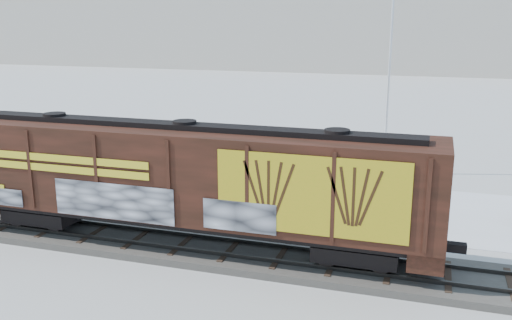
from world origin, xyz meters
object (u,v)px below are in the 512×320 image
(hopper_railcar, at_px, (186,177))
(car_white, at_px, (280,184))
(car_silver, at_px, (248,189))
(flagpole, at_px, (390,91))

(hopper_railcar, relative_size, car_white, 4.00)
(hopper_railcar, bearing_deg, car_silver, 85.60)
(flagpole, height_order, car_white, flagpole)
(car_silver, bearing_deg, hopper_railcar, 164.08)
(flagpole, relative_size, car_silver, 2.87)
(car_silver, bearing_deg, flagpole, -48.02)
(flagpole, relative_size, car_white, 2.71)
(flagpole, bearing_deg, car_silver, -126.50)
(hopper_railcar, height_order, car_white, hopper_railcar)
(car_silver, xyz_separation_m, car_white, (1.27, 1.28, 0.02))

